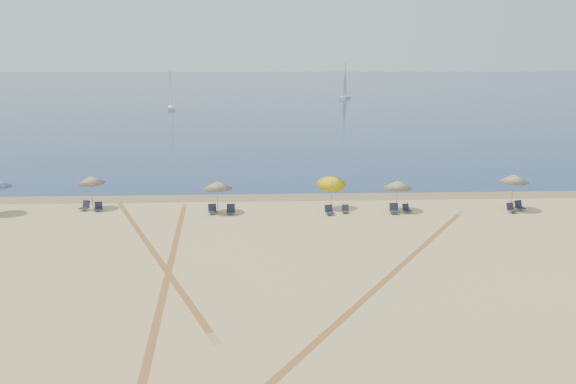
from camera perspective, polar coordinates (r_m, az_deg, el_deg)
The scene contains 21 objects.
ground at distance 24.27m, azimuth 2.24°, elevation -13.65°, with size 160.00×160.00×0.00m, color tan.
ocean at distance 246.88m, azimuth -2.23°, elevation 10.38°, with size 500.00×500.00×0.00m, color #0C2151.
wet_sand at distance 46.94m, azimuth -0.22°, elevation -0.45°, with size 500.00×500.00×0.00m, color olive.
umbrella_1 at distance 45.17m, azimuth -18.48°, elevation 1.13°, with size 1.94×1.97×2.50m.
umbrella_2 at distance 42.13m, azimuth -6.84°, elevation 0.68°, with size 2.15×2.15×2.33m.
umbrella_3 at distance 42.96m, azimuth 4.18°, elevation 1.08°, with size 2.11×2.17×2.72m.
umbrella_4 at distance 43.07m, azimuth 10.51°, elevation 0.72°, with size 2.17×2.17×2.26m.
umbrella_5 at distance 45.56m, azimuth 20.94°, elevation 1.24°, with size 2.20×2.20×2.65m.
chair_1 at distance 45.19m, azimuth -18.99°, elevation -1.30°, with size 0.81×0.86×0.71m.
chair_2 at distance 44.65m, azimuth -17.80°, elevation -1.40°, with size 0.68×0.75×0.66m.
chair_3 at distance 42.12m, azimuth -7.29°, elevation -1.70°, with size 0.71×0.78×0.69m.
chair_4 at distance 41.88m, azimuth -5.54°, elevation -1.73°, with size 0.59×0.70×0.71m.
chair_5 at distance 41.66m, azimuth 4.00°, elevation -1.79°, with size 0.69×0.77×0.68m.
chair_6 at distance 42.20m, azimuth 5.54°, elevation -1.69°, with size 0.54×0.62×0.59m.
chair_7 at distance 42.50m, azimuth 10.20°, elevation -1.64°, with size 0.62×0.73×0.74m.
chair_8 at distance 43.03m, azimuth 11.37°, elevation -1.59°, with size 0.67×0.72×0.61m.
chair_9 at distance 45.04m, azimuth 20.73°, elevation -1.49°, with size 0.74×0.81×0.69m.
chair_10 at distance 45.96m, azimuth 21.41°, elevation -1.26°, with size 0.73×0.80×0.70m.
sailboat_0 at distance 158.47m, azimuth 5.51°, elevation 9.94°, with size 3.81×6.43×9.37m.
sailboat_1 at distance 128.78m, azimuth -11.21°, elevation 8.93°, with size 2.12×5.61×8.15m.
tire_tracks at distance 32.60m, azimuth -5.62°, elevation -6.59°, with size 51.66×44.78×0.00m.
Camera 1 is at (-1.92, -21.63, 10.85)m, focal length 36.87 mm.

